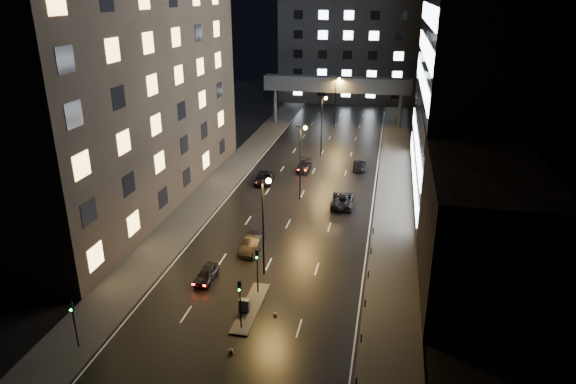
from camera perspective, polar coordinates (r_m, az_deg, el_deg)
name	(u,v)px	position (r m, az deg, el deg)	size (l,w,h in m)	color
ground	(314,171)	(80.29, 2.86, 2.36)	(160.00, 160.00, 0.00)	black
sidewalk_left	(227,176)	(78.45, -6.77, 1.82)	(5.00, 110.00, 0.15)	#383533
sidewalk_right	(395,187)	(74.79, 11.77, 0.52)	(5.00, 110.00, 0.15)	#383533
building_left	(114,46)	(68.29, -18.79, 15.14)	(15.00, 48.00, 40.00)	#2D2319
building_right_low	(482,233)	(49.27, 20.76, -4.26)	(10.00, 18.00, 12.00)	black
building_right_glass	(511,23)	(72.49, 23.53, 16.84)	(20.00, 36.00, 45.00)	black
building_far	(350,50)	(134.24, 6.91, 15.42)	(34.00, 14.00, 25.00)	#333335
skybridge	(337,85)	(107.17, 5.46, 11.74)	(30.00, 3.00, 10.00)	#333335
median_island	(251,308)	(46.64, -4.15, -12.69)	(1.60, 8.00, 0.15)	#383533
traffic_signal_near	(257,264)	(47.09, -3.43, -7.99)	(0.28, 0.34, 4.40)	black
traffic_signal_far	(240,297)	(42.58, -5.35, -11.53)	(0.28, 0.34, 4.40)	black
traffic_signal_corner	(73,317)	(43.60, -22.75, -12.69)	(0.28, 0.34, 4.40)	black
bollard_row	(367,289)	(48.90, 8.75, -10.61)	(0.12, 25.12, 0.90)	black
streetlight_near	(264,214)	(48.63, -2.63, -2.48)	(1.45, 0.50, 10.15)	black
streetlight_mid_a	(302,153)	(66.99, 1.51, 4.32)	(1.45, 0.50, 10.15)	black
streetlight_mid_b	(323,118)	(86.09, 3.87, 8.15)	(1.45, 0.50, 10.15)	black
streetlight_far	(336,96)	(105.52, 5.39, 10.58)	(1.45, 0.50, 10.15)	black
car_away_a	(207,274)	(50.84, -9.04, -9.01)	(1.57, 3.89, 1.33)	black
car_away_b	(252,244)	(55.66, -4.01, -5.76)	(1.71, 4.91, 1.62)	black
car_away_c	(264,178)	(75.06, -2.66, 1.57)	(2.43, 5.26, 1.46)	black
car_away_d	(304,166)	(80.29, 1.81, 2.91)	(1.98, 4.87, 1.41)	black
car_toward_a	(342,200)	(67.31, 6.05, -0.84)	(2.74, 5.95, 1.65)	black
car_toward_b	(360,165)	(81.63, 7.97, 3.03)	(2.02, 4.97, 1.44)	black
utility_cabinet	(244,305)	(45.80, -4.90, -12.42)	(0.90, 0.53, 1.17)	#515153
cone_a	(231,350)	(41.76, -6.35, -17.08)	(0.41, 0.41, 0.56)	orange
cone_b	(275,314)	(45.49, -1.45, -13.39)	(0.35, 0.35, 0.45)	orange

